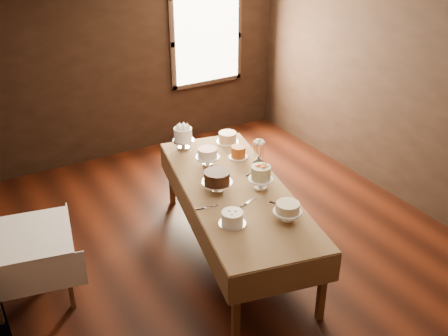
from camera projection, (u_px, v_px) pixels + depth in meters
floor at (233, 247)px, 6.20m from camera, size 5.00×6.00×0.01m
wall_back at (128, 64)px, 7.82m from camera, size 5.00×0.02×2.80m
wall_right at (404, 95)px, 6.65m from camera, size 0.02×6.00×2.80m
window at (207, 40)px, 8.26m from camera, size 1.10×0.05×1.30m
display_table at (235, 194)px, 5.75m from camera, size 1.60×2.87×0.84m
side_table at (27, 242)px, 5.20m from camera, size 1.01×1.01×0.72m
cake_meringue at (183, 139)px, 6.54m from camera, size 0.27×0.27×0.28m
cake_speckled at (228, 138)px, 6.72m from camera, size 0.28×0.28×0.13m
cake_lattice at (208, 158)px, 6.16m from camera, size 0.30×0.30×0.21m
cake_caramel at (238, 152)px, 6.34m from camera, size 0.23×0.23×0.14m
cake_chocolate at (217, 182)px, 5.63m from camera, size 0.37×0.37×0.24m
cake_flowers at (261, 179)px, 5.67m from camera, size 0.27×0.27×0.28m
cake_swirl at (232, 219)px, 5.09m from camera, size 0.29×0.29×0.14m
cake_cream at (287, 212)px, 5.14m from camera, size 0.29×0.29×0.20m
cake_server_a at (251, 201)px, 5.50m from camera, size 0.24×0.10×0.01m
cake_server_b at (285, 206)px, 5.40m from camera, size 0.15×0.22×0.01m
cake_server_c at (219, 178)px, 5.93m from camera, size 0.12×0.23×0.01m
cake_server_d at (254, 170)px, 6.08m from camera, size 0.23×0.12×0.01m
cake_server_e at (211, 207)px, 5.39m from camera, size 0.24×0.06×0.01m
flower_vase at (258, 162)px, 6.13m from camera, size 0.18×0.18×0.13m
flower_bouquet at (259, 147)px, 6.04m from camera, size 0.14×0.14×0.20m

